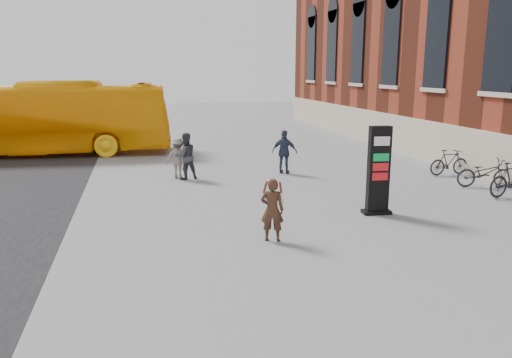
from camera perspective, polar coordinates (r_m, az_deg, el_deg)
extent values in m
plane|color=#9E9EA3|center=(12.70, 1.43, -6.12)|extent=(100.00, 100.00, 0.00)
cube|color=beige|center=(21.84, 21.92, 3.28)|extent=(0.18, 44.00, 1.80)
cube|color=black|center=(14.42, 13.82, 0.94)|extent=(0.62, 0.31, 2.51)
cube|color=black|center=(14.70, 13.58, -3.66)|extent=(0.84, 0.48, 0.10)
cube|color=white|center=(14.28, 14.00, 4.30)|extent=(0.48, 0.32, 0.25)
cube|color=#087C37|center=(14.35, 13.90, 2.51)|extent=(0.48, 0.32, 0.22)
cube|color=#A61116|center=(14.39, 13.85, 1.45)|extent=(0.48, 0.32, 0.22)
cube|color=#A61116|center=(14.45, 13.79, 0.40)|extent=(0.48, 0.32, 0.22)
imported|color=black|center=(11.88, 1.85, -3.54)|extent=(0.65, 0.53, 1.54)
cylinder|color=white|center=(11.71, 1.88, -0.24)|extent=(0.22, 0.22, 0.05)
cone|color=white|center=(12.01, 2.82, -2.00)|extent=(0.26, 0.22, 0.37)
cylinder|color=maroon|center=(11.96, 2.83, -0.95)|extent=(0.15, 0.11, 0.32)
cone|color=white|center=(12.04, 1.06, -1.95)|extent=(0.23, 0.26, 0.37)
cylinder|color=maroon|center=(11.99, 1.07, -0.91)|extent=(0.11, 0.15, 0.32)
imported|color=#FEB40C|center=(26.13, -23.81, 6.37)|extent=(12.74, 3.79, 3.50)
imported|color=#373740|center=(18.77, -8.06, 2.60)|extent=(0.99, 0.86, 1.74)
imported|color=gray|center=(19.02, -8.90, 2.40)|extent=(1.14, 0.91, 1.54)
imported|color=#2C3B51|center=(19.66, 3.28, 3.11)|extent=(1.08, 0.85, 1.72)
imported|color=#24232A|center=(19.13, 24.65, 0.65)|extent=(2.02, 1.09, 1.01)
imported|color=#24232A|center=(20.77, 21.20, 1.79)|extent=(1.69, 0.54, 1.01)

